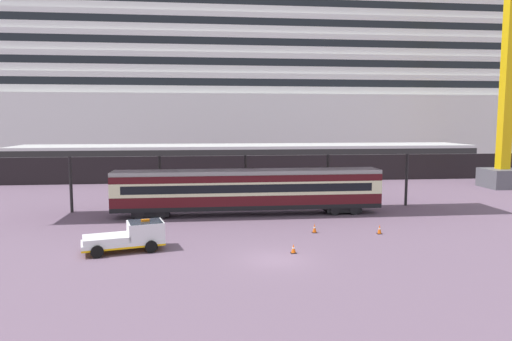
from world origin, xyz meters
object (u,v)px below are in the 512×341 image
at_px(train_carriage, 248,190).
at_px(traffic_cone_near, 294,249).
at_px(service_truck, 131,236).
at_px(traffic_cone_mid, 380,229).
at_px(cruise_ship, 266,92).
at_px(traffic_cone_far, 315,228).

distance_m(train_carriage, traffic_cone_near, 12.80).
xyz_separation_m(service_truck, traffic_cone_mid, (17.98, 2.49, -0.65)).
height_order(cruise_ship, traffic_cone_mid, cruise_ship).
bearing_deg(service_truck, train_carriage, 50.63).
xyz_separation_m(traffic_cone_near, traffic_cone_far, (2.64, 5.21, 0.05)).
height_order(cruise_ship, service_truck, cruise_ship).
bearing_deg(cruise_ship, traffic_cone_far, -92.58).
bearing_deg(traffic_cone_far, traffic_cone_mid, -10.39).
distance_m(service_truck, traffic_cone_near, 10.70).
distance_m(cruise_ship, traffic_cone_near, 49.29).
relative_size(train_carriage, traffic_cone_far, 33.99).
bearing_deg(traffic_cone_near, traffic_cone_far, 63.08).
height_order(train_carriage, traffic_cone_mid, train_carriage).
height_order(cruise_ship, train_carriage, cruise_ship).
bearing_deg(train_carriage, cruise_ship, 79.75).
xyz_separation_m(cruise_ship, train_carriage, (-6.30, -34.82, -10.95)).
bearing_deg(cruise_ship, traffic_cone_mid, -86.12).
bearing_deg(traffic_cone_mid, cruise_ship, 93.88).
bearing_deg(traffic_cone_mid, service_truck, -172.12).
xyz_separation_m(traffic_cone_mid, traffic_cone_far, (-4.81, 0.88, 0.00)).
distance_m(traffic_cone_near, traffic_cone_mid, 8.62).
distance_m(train_carriage, traffic_cone_far, 8.75).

